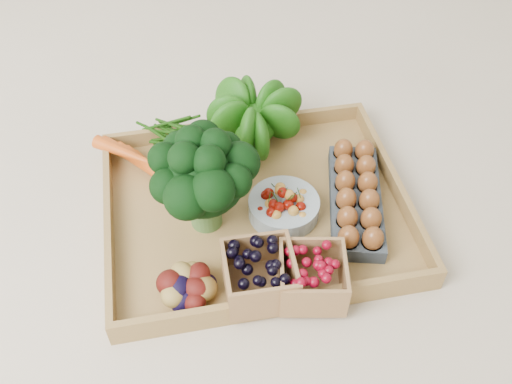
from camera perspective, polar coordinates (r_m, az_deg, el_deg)
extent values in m
plane|color=beige|center=(1.08, 0.00, -2.17)|extent=(4.00, 4.00, 0.00)
cube|color=olive|center=(1.07, 0.00, -1.91)|extent=(0.55, 0.45, 0.01)
sphere|color=#0F480B|center=(1.16, -0.24, 7.88)|extent=(0.13, 0.13, 0.13)
cylinder|color=#8C9EA5|center=(1.05, 2.79, -1.54)|extent=(0.13, 0.13, 0.03)
cube|color=#333940|center=(1.08, 9.89, -0.85)|extent=(0.16, 0.28, 0.03)
cube|color=black|center=(0.93, 0.35, -8.32)|extent=(0.12, 0.12, 0.08)
cube|color=maroon|center=(0.93, 5.65, -8.43)|extent=(0.13, 0.13, 0.07)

